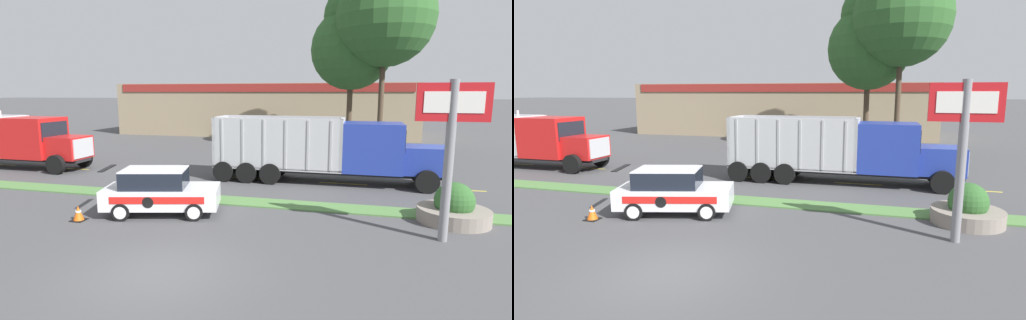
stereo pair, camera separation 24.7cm
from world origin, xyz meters
The scene contains 17 objects.
ground_plane centered at (0.00, 0.00, 0.00)m, with size 600.00×600.00×0.00m, color #474749.
grass_verge centered at (0.00, 6.99, 0.03)m, with size 120.00×1.28×0.06m, color #517F42.
centre_line_1 centered at (-17.42, 11.63, 0.00)m, with size 2.40×0.14×0.01m, color yellow.
centre_line_2 centered at (-12.02, 11.63, 0.00)m, with size 2.40×0.14×0.01m, color yellow.
centre_line_3 centered at (-6.62, 11.63, 0.00)m, with size 2.40×0.14×0.01m, color yellow.
centre_line_4 centered at (-1.22, 11.63, 0.00)m, with size 2.40×0.14×0.01m, color yellow.
centre_line_5 centered at (4.18, 11.63, 0.00)m, with size 2.40×0.14×0.01m, color yellow.
centre_line_6 centered at (9.58, 11.63, 0.00)m, with size 2.40×0.14×0.01m, color yellow.
dump_truck_lead centered at (-15.12, 11.14, 1.63)m, with size 10.78×2.70×3.55m.
dump_truck_mid centered at (4.22, 11.70, 1.60)m, with size 11.60×2.58×3.33m.
rally_car centered at (-2.37, 4.63, 0.89)m, with size 4.59×2.82×1.79m.
store_sign_post centered at (7.52, 4.27, 3.41)m, with size 2.07×0.28×4.98m.
stone_planter centered at (8.24, 6.33, 0.49)m, with size 2.46×2.46×1.46m.
traffic_cone centered at (-4.88, 3.15, 0.27)m, with size 0.49×0.49×0.55m.
store_building_backdrop centered at (-5.22, 36.35, 2.76)m, with size 31.47×12.10×5.51m.
tree_behind_left centered at (6.31, 21.76, 10.48)m, with size 6.90×6.90×14.97m.
tree_behind_centre centered at (4.05, 23.82, 8.52)m, with size 6.26×6.26×12.59m.
Camera 2 is at (5.07, -8.66, 4.59)m, focal length 28.00 mm.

